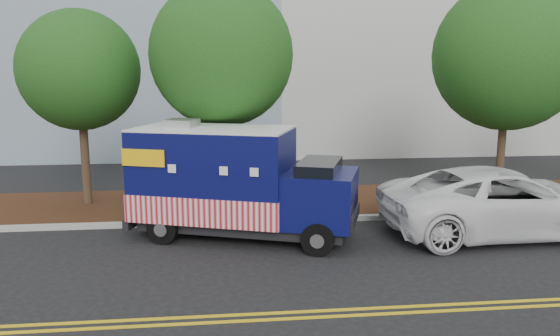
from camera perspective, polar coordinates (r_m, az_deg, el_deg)
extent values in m
plane|color=black|center=(14.37, -2.30, -7.36)|extent=(120.00, 120.00, 0.00)
cube|color=#9E9E99|center=(15.69, -2.67, -5.54)|extent=(120.00, 0.18, 0.15)
cube|color=#321D0D|center=(17.71, -3.11, -3.68)|extent=(120.00, 4.00, 0.15)
cube|color=gold|center=(10.24, -0.47, -14.92)|extent=(120.00, 0.10, 0.01)
cube|color=gold|center=(10.02, -0.32, -15.53)|extent=(120.00, 0.10, 0.01)
cylinder|color=#38281C|center=(18.14, -19.70, 1.29)|extent=(0.26, 0.26, 3.40)
sphere|color=#164B15|center=(17.94, -20.22, 9.57)|extent=(3.67, 3.67, 3.67)
cylinder|color=#38281C|center=(16.50, -5.93, 1.54)|extent=(0.26, 0.26, 3.71)
sphere|color=#164B15|center=(16.31, -6.13, 11.68)|extent=(4.21, 4.21, 4.21)
cylinder|color=#38281C|center=(19.24, 22.11, 1.89)|extent=(0.26, 0.26, 3.58)
sphere|color=#164B15|center=(19.06, 22.73, 10.76)|extent=(4.73, 4.73, 4.73)
cube|color=#473828|center=(16.11, -12.55, -1.24)|extent=(0.06, 0.06, 2.40)
cube|color=black|center=(14.36, -3.63, -5.73)|extent=(5.58, 3.44, 0.26)
cube|color=#090C45|center=(14.32, -6.95, -0.48)|extent=(4.45, 3.36, 2.26)
cube|color=red|center=(14.49, -6.88, -3.60)|extent=(4.51, 3.42, 0.71)
cube|color=white|center=(14.15, -7.05, 4.09)|extent=(4.45, 3.36, 0.06)
cube|color=#B7B7BA|center=(14.45, -10.24, 4.63)|extent=(0.96, 0.96, 0.21)
cube|color=#090C45|center=(13.74, 4.28, -3.11)|extent=(2.27, 2.47, 1.32)
cube|color=black|center=(13.62, 4.12, -0.52)|extent=(1.50, 2.05, 0.61)
cube|color=black|center=(13.75, 7.84, -5.08)|extent=(0.69, 1.80, 0.28)
cube|color=black|center=(15.40, -13.98, -4.81)|extent=(0.86, 2.06, 0.26)
cube|color=#B7B7BA|center=(15.10, -14.10, 0.03)|extent=(0.60, 1.61, 1.79)
cube|color=#B7B7BA|center=(15.27, -4.53, 0.42)|extent=(1.61, 0.60, 1.04)
cube|color=yellow|center=(13.78, -14.13, 1.03)|extent=(1.07, 0.39, 0.42)
cube|color=yellow|center=(15.78, -10.45, 2.34)|extent=(1.07, 0.39, 0.42)
cylinder|color=black|center=(13.02, 4.00, -7.45)|extent=(0.83, 0.51, 0.79)
cylinder|color=black|center=(14.85, 5.17, -5.22)|extent=(0.83, 0.51, 0.79)
cylinder|color=black|center=(14.15, -12.14, -6.20)|extent=(0.83, 0.51, 0.79)
cylinder|color=black|center=(15.85, -9.20, -4.30)|extent=(0.83, 0.51, 0.79)
imported|color=white|center=(15.64, 22.30, -3.28)|extent=(6.51, 3.14, 1.79)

